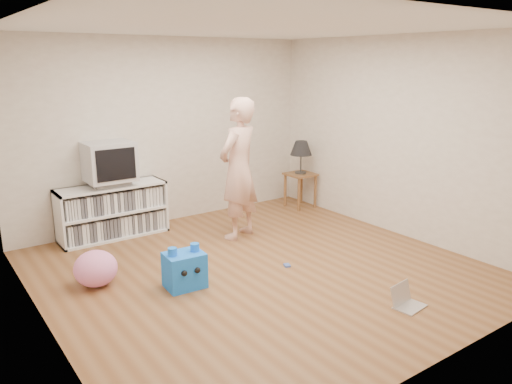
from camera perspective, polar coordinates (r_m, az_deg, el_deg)
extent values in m
plane|color=brown|center=(5.67, 0.42, -8.84)|extent=(4.50, 4.50, 0.00)
cube|color=beige|center=(7.20, -10.18, 6.79)|extent=(4.50, 0.02, 2.60)
cube|color=beige|center=(3.75, 21.07, -1.21)|extent=(4.50, 0.02, 2.60)
cube|color=beige|center=(4.39, -24.10, 0.72)|extent=(0.02, 4.50, 2.60)
cube|color=beige|center=(6.83, 16.01, 6.03)|extent=(0.02, 4.50, 2.60)
cube|color=white|center=(5.20, 0.48, 18.41)|extent=(4.50, 4.50, 0.01)
cube|color=white|center=(7.04, -16.65, -1.70)|extent=(1.40, 0.03, 0.70)
cube|color=white|center=(6.67, -21.61, -3.04)|extent=(0.03, 0.45, 0.70)
cube|color=white|center=(7.09, -10.87, -1.23)|extent=(0.03, 0.45, 0.70)
cube|color=white|center=(6.95, -15.88, -4.76)|extent=(1.40, 0.45, 0.03)
cube|color=white|center=(6.85, -16.07, -2.12)|extent=(1.34, 0.45, 0.03)
cube|color=white|center=(6.76, -16.27, 0.60)|extent=(1.40, 0.45, 0.03)
cube|color=silver|center=(6.85, -16.07, -2.12)|extent=(1.26, 0.36, 0.64)
cube|color=gray|center=(6.75, -16.30, 1.02)|extent=(0.45, 0.35, 0.07)
cube|color=#B2B2B8|center=(6.69, -16.48, 3.39)|extent=(0.60, 0.52, 0.50)
cube|color=black|center=(6.44, -15.69, 3.03)|extent=(0.50, 0.01, 0.40)
cylinder|color=brown|center=(7.75, 4.92, -0.33)|extent=(0.04, 0.04, 0.52)
cylinder|color=brown|center=(7.97, 6.79, 0.04)|extent=(0.04, 0.04, 0.52)
cylinder|color=brown|center=(8.00, 3.35, 0.18)|extent=(0.04, 0.04, 0.52)
cylinder|color=brown|center=(8.21, 5.20, 0.52)|extent=(0.04, 0.04, 0.52)
cube|color=brown|center=(7.92, 5.11, 2.03)|extent=(0.42, 0.42, 0.03)
cylinder|color=#333333|center=(7.91, 5.12, 2.23)|extent=(0.18, 0.18, 0.02)
cylinder|color=#333333|center=(7.87, 5.14, 3.45)|extent=(0.02, 0.02, 0.32)
imported|color=beige|center=(6.44, -2.01, 2.63)|extent=(0.79, 0.66, 1.84)
cube|color=silver|center=(5.07, 17.17, -12.43)|extent=(0.33, 0.25, 0.01)
cube|color=silver|center=(5.07, 16.21, -11.05)|extent=(0.31, 0.10, 0.20)
cube|color=black|center=(5.07, 16.21, -11.05)|extent=(0.27, 0.08, 0.16)
cube|color=#405AAB|center=(5.76, 3.57, -8.36)|extent=(0.09, 0.11, 0.02)
cube|color=#126EFF|center=(5.24, -8.17, -8.83)|extent=(0.41, 0.33, 0.37)
cylinder|color=#126EFF|center=(5.11, -9.54, -6.76)|extent=(0.09, 0.09, 0.08)
cylinder|color=#126EFF|center=(5.20, -7.01, -6.28)|extent=(0.09, 0.09, 0.08)
sphere|color=black|center=(5.06, -8.21, -9.18)|extent=(0.06, 0.06, 0.06)
sphere|color=black|center=(5.12, -6.72, -8.87)|extent=(0.06, 0.06, 0.06)
ellipsoid|color=pink|center=(5.47, -17.86, -8.32)|extent=(0.56, 0.56, 0.38)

